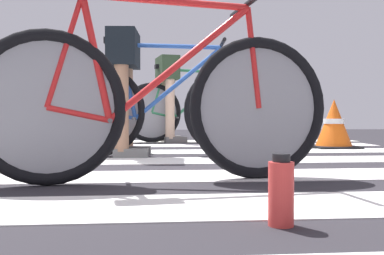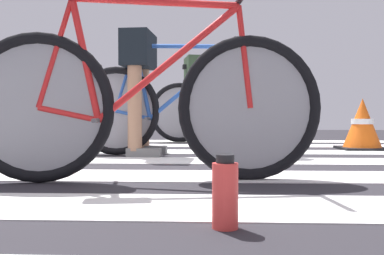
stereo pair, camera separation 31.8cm
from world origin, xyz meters
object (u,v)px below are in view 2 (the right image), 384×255
object	(u,v)px
bicycle_1_of_4	(146,102)
bicycle_2_of_4	(178,107)
bicycle_3_of_4	(52,110)
cyclist_3_of_4	(24,87)
cyclist_4_of_4	(195,87)
bicycle_4_of_4	(221,110)
cyclist_2_of_4	(139,76)
water_bottle	(225,194)
traffic_cone	(362,125)

from	to	relation	value
bicycle_1_of_4	bicycle_2_of_4	bearing A→B (deg)	80.39
bicycle_3_of_4	cyclist_3_of_4	world-z (taller)	cyclist_3_of_4
bicycle_2_of_4	cyclist_4_of_4	distance (m)	1.81
bicycle_2_of_4	bicycle_4_of_4	xyz separation A→B (m)	(0.38, 1.85, 0.00)
bicycle_1_of_4	cyclist_2_of_4	distance (m)	1.39
bicycle_3_of_4	water_bottle	size ratio (longest dim) A/B	8.27
bicycle_4_of_4	bicycle_1_of_4	bearing A→B (deg)	-109.12
bicycle_3_of_4	cyclist_3_of_4	xyz separation A→B (m)	(-0.31, 0.02, 0.25)
bicycle_3_of_4	cyclist_4_of_4	size ratio (longest dim) A/B	1.69
cyclist_3_of_4	cyclist_4_of_4	size ratio (longest dim) A/B	0.95
bicycle_2_of_4	cyclist_3_of_4	xyz separation A→B (m)	(-1.75, 1.13, 0.25)
bicycle_1_of_4	bicycle_2_of_4	size ratio (longest dim) A/B	1.00
bicycle_2_of_4	cyclist_3_of_4	bearing A→B (deg)	150.59
water_bottle	traffic_cone	world-z (taller)	traffic_cone
cyclist_2_of_4	traffic_cone	xyz separation A→B (m)	(2.00, 0.69, -0.41)
bicycle_2_of_4	bicycle_3_of_4	bearing A→B (deg)	145.72
bicycle_3_of_4	water_bottle	world-z (taller)	bicycle_3_of_4
cyclist_4_of_4	bicycle_1_of_4	bearing A→B (deg)	-103.72
bicycle_1_of_4	bicycle_3_of_4	size ratio (longest dim) A/B	1.00
bicycle_3_of_4	bicycle_4_of_4	world-z (taller)	same
bicycle_3_of_4	bicycle_4_of_4	xyz separation A→B (m)	(1.82, 0.73, 0.00)
bicycle_2_of_4	cyclist_3_of_4	size ratio (longest dim) A/B	1.78
cyclist_3_of_4	water_bottle	world-z (taller)	cyclist_3_of_4
bicycle_3_of_4	traffic_cone	bearing A→B (deg)	-4.28
bicycle_4_of_4	cyclist_4_of_4	bearing A→B (deg)	-180.00
traffic_cone	cyclist_4_of_4	bearing A→B (deg)	146.32
cyclist_3_of_4	traffic_cone	bearing A→B (deg)	-3.90
bicycle_3_of_4	cyclist_4_of_4	xyz separation A→B (m)	(1.51, 0.67, 0.28)
traffic_cone	bicycle_2_of_4	bearing A→B (deg)	-157.26
bicycle_3_of_4	cyclist_4_of_4	distance (m)	1.68
bicycle_3_of_4	traffic_cone	world-z (taller)	bicycle_3_of_4
bicycle_3_of_4	cyclist_4_of_4	bearing A→B (deg)	27.03
bicycle_1_of_4	cyclist_4_of_4	bearing A→B (deg)	80.32
bicycle_2_of_4	bicycle_1_of_4	bearing A→B (deg)	-88.80
traffic_cone	water_bottle	bearing A→B (deg)	-115.69
bicycle_2_of_4	bicycle_4_of_4	bearing A→B (deg)	81.87
water_bottle	bicycle_1_of_4	bearing A→B (deg)	112.83
bicycle_4_of_4	cyclist_4_of_4	size ratio (longest dim) A/B	1.67
bicycle_3_of_4	bicycle_1_of_4	bearing A→B (deg)	-57.35
bicycle_1_of_4	traffic_cone	world-z (taller)	bicycle_1_of_4
bicycle_3_of_4	bicycle_4_of_4	size ratio (longest dim) A/B	1.01
bicycle_2_of_4	cyclist_4_of_4	xyz separation A→B (m)	(0.08, 1.79, 0.28)
bicycle_4_of_4	traffic_cone	size ratio (longest dim) A/B	3.55
bicycle_2_of_4	bicycle_3_of_4	world-z (taller)	same
bicycle_1_of_4	cyclist_3_of_4	bearing A→B (deg)	117.25
bicycle_1_of_4	water_bottle	size ratio (longest dim) A/B	8.23
water_bottle	bicycle_4_of_4	bearing A→B (deg)	88.91
bicycle_1_of_4	cyclist_2_of_4	size ratio (longest dim) A/B	1.76
cyclist_3_of_4	bicycle_4_of_4	distance (m)	2.26
cyclist_4_of_4	traffic_cone	xyz separation A→B (m)	(1.62, -1.08, -0.44)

